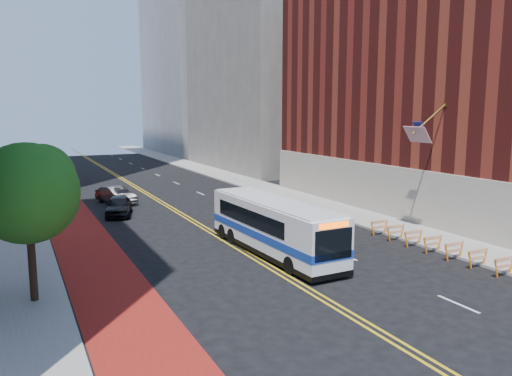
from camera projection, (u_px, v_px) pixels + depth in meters
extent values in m
plane|color=black|center=(337.00, 307.00, 20.80)|extent=(160.00, 160.00, 0.00)
cube|color=gray|center=(13.00, 207.00, 42.17)|extent=(4.00, 140.00, 0.15)
cube|color=gray|center=(265.00, 188.00, 52.62)|extent=(4.00, 140.00, 0.15)
cube|color=maroon|center=(62.00, 204.00, 43.88)|extent=(3.60, 140.00, 0.01)
cube|color=gold|center=(151.00, 197.00, 47.33)|extent=(0.14, 140.00, 0.01)
cube|color=gold|center=(155.00, 197.00, 47.49)|extent=(0.14, 140.00, 0.01)
cube|color=silver|center=(458.00, 304.00, 21.11)|extent=(0.14, 2.20, 0.01)
cube|color=silver|center=(345.00, 255.00, 28.21)|extent=(0.14, 2.20, 0.01)
cube|color=silver|center=(277.00, 226.00, 35.30)|extent=(0.14, 2.20, 0.01)
cube|color=silver|center=(232.00, 207.00, 42.40)|extent=(0.14, 2.20, 0.01)
cube|color=silver|center=(200.00, 193.00, 49.50)|extent=(0.14, 2.20, 0.01)
cube|color=silver|center=(176.00, 183.00, 56.60)|extent=(0.14, 2.20, 0.01)
cube|color=silver|center=(158.00, 175.00, 63.69)|extent=(0.14, 2.20, 0.01)
cube|color=silver|center=(143.00, 169.00, 70.79)|extent=(0.14, 2.20, 0.01)
cube|color=silver|center=(131.00, 163.00, 77.89)|extent=(0.14, 2.20, 0.01)
cube|color=silver|center=(120.00, 159.00, 84.98)|extent=(0.14, 2.20, 0.01)
cube|color=silver|center=(112.00, 155.00, 92.08)|extent=(0.14, 2.20, 0.01)
cube|color=silver|center=(104.00, 152.00, 99.18)|extent=(0.14, 2.20, 0.01)
cube|color=#5C1814|center=(482.00, 74.00, 39.34)|extent=(16.00, 36.00, 22.00)
cube|color=#9E9384|center=(399.00, 193.00, 37.26)|extent=(0.50, 36.00, 4.00)
cube|color=black|center=(464.00, 221.00, 32.11)|extent=(0.35, 2.80, 2.20)
cube|color=black|center=(390.00, 203.00, 38.32)|extent=(0.35, 2.80, 2.20)
cube|color=black|center=(337.00, 190.00, 44.53)|extent=(0.35, 2.80, 2.20)
cube|color=#A57F33|center=(446.00, 105.00, 32.71)|extent=(0.25, 0.25, 0.25)
cylinder|color=#A57F33|center=(430.00, 119.00, 32.26)|extent=(2.85, 0.12, 2.05)
cube|color=#B21419|center=(417.00, 135.00, 31.98)|extent=(0.75, 1.90, 1.05)
cube|color=navy|center=(419.00, 126.00, 32.54)|extent=(0.39, 0.85, 0.52)
cube|color=slate|center=(276.00, 26.00, 70.34)|extent=(18.00, 26.00, 40.00)
cube|color=gray|center=(207.00, 10.00, 96.25)|extent=(20.00, 28.00, 55.00)
cube|color=orange|center=(496.00, 269.00, 24.26)|extent=(0.32, 0.06, 0.99)
cube|color=orange|center=(511.00, 266.00, 24.74)|extent=(0.32, 0.06, 0.99)
cube|color=orange|center=(504.00, 259.00, 24.44)|extent=(1.25, 0.05, 0.22)
cube|color=orange|center=(504.00, 266.00, 24.49)|extent=(1.25, 0.05, 0.18)
cube|color=orange|center=(470.00, 260.00, 25.64)|extent=(0.32, 0.06, 0.99)
cube|color=orange|center=(485.00, 257.00, 26.12)|extent=(0.32, 0.06, 0.99)
cube|color=orange|center=(478.00, 251.00, 25.82)|extent=(1.25, 0.05, 0.22)
cube|color=orange|center=(478.00, 258.00, 25.87)|extent=(1.25, 0.05, 0.18)
cube|color=orange|center=(446.00, 253.00, 27.01)|extent=(0.32, 0.06, 0.99)
cube|color=orange|center=(461.00, 250.00, 27.49)|extent=(0.32, 0.06, 0.99)
cube|color=orange|center=(454.00, 244.00, 27.19)|extent=(1.25, 0.05, 0.22)
cube|color=orange|center=(454.00, 250.00, 27.24)|extent=(1.25, 0.05, 0.18)
cube|color=orange|center=(425.00, 246.00, 28.39)|extent=(0.32, 0.06, 0.99)
cube|color=orange|center=(439.00, 243.00, 28.87)|extent=(0.32, 0.06, 0.99)
cube|color=orange|center=(433.00, 238.00, 28.57)|extent=(1.25, 0.05, 0.22)
cube|color=orange|center=(432.00, 244.00, 28.62)|extent=(1.25, 0.05, 0.18)
cube|color=orange|center=(406.00, 240.00, 29.76)|extent=(0.32, 0.06, 0.99)
cube|color=orange|center=(420.00, 237.00, 30.24)|extent=(0.32, 0.06, 0.99)
cube|color=orange|center=(413.00, 232.00, 29.94)|extent=(1.25, 0.05, 0.22)
cube|color=orange|center=(413.00, 238.00, 29.99)|extent=(1.25, 0.05, 0.18)
cube|color=orange|center=(388.00, 234.00, 31.14)|extent=(0.32, 0.06, 0.99)
cube|color=orange|center=(402.00, 232.00, 31.62)|extent=(0.32, 0.06, 0.99)
cube|color=orange|center=(396.00, 227.00, 31.32)|extent=(1.25, 0.05, 0.22)
cube|color=orange|center=(395.00, 232.00, 31.37)|extent=(1.25, 0.05, 0.18)
cube|color=orange|center=(372.00, 229.00, 32.51)|extent=(0.32, 0.06, 0.99)
cube|color=orange|center=(386.00, 227.00, 32.99)|extent=(0.32, 0.06, 0.99)
cube|color=orange|center=(379.00, 222.00, 32.69)|extent=(1.25, 0.05, 0.22)
cube|color=orange|center=(379.00, 227.00, 32.74)|extent=(1.25, 0.05, 0.18)
cylinder|color=black|center=(32.00, 264.00, 20.93)|extent=(0.32, 0.32, 3.20)
sphere|color=#1B5111|center=(27.00, 193.00, 20.47)|extent=(4.20, 4.20, 4.20)
sphere|color=#1B5111|center=(42.00, 177.00, 21.00)|extent=(2.80, 2.80, 2.80)
sphere|color=#1B5111|center=(13.00, 185.00, 19.93)|extent=(2.40, 2.40, 2.40)
cube|color=white|center=(274.00, 225.00, 28.34)|extent=(2.82, 11.31, 2.67)
cube|color=#17389D|center=(274.00, 232.00, 28.40)|extent=(2.86, 11.35, 0.42)
cube|color=black|center=(267.00, 215.00, 28.93)|extent=(2.75, 7.94, 0.89)
cube|color=black|center=(333.00, 245.00, 23.44)|extent=(2.14, 0.17, 1.50)
cube|color=black|center=(231.00, 203.00, 33.15)|extent=(1.95, 0.16, 0.94)
cube|color=#FF5905|center=(334.00, 225.00, 23.29)|extent=(1.71, 0.13, 0.28)
cube|color=white|center=(274.00, 201.00, 28.13)|extent=(2.68, 10.75, 0.11)
cube|color=black|center=(273.00, 248.00, 28.55)|extent=(2.85, 11.34, 0.28)
cylinder|color=black|center=(290.00, 265.00, 24.88)|extent=(0.31, 0.95, 0.94)
cylinder|color=black|center=(327.00, 259.00, 25.91)|extent=(0.31, 0.95, 0.94)
cylinder|color=black|center=(232.00, 236.00, 30.75)|extent=(0.31, 0.95, 0.94)
cylinder|color=black|center=(264.00, 232.00, 31.78)|extent=(0.31, 0.95, 0.94)
cylinder|color=black|center=(223.00, 231.00, 31.93)|extent=(0.31, 0.95, 0.94)
cylinder|color=black|center=(254.00, 228.00, 32.96)|extent=(0.31, 0.95, 0.94)
imported|color=black|center=(119.00, 206.00, 38.93)|extent=(2.97, 4.90, 1.56)
imported|color=black|center=(116.00, 195.00, 43.88)|extent=(3.07, 4.88, 1.52)
imported|color=black|center=(52.00, 186.00, 49.54)|extent=(2.87, 5.30, 1.46)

